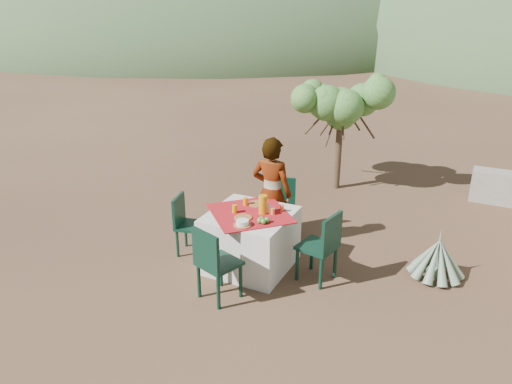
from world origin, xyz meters
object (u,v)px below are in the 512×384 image
(chair_near, at_px, (214,261))
(person, at_px, (272,193))
(table, at_px, (250,240))
(shrub_tree, at_px, (345,110))
(chair_right, at_px, (323,244))
(agave, at_px, (437,259))
(chair_far, at_px, (281,204))
(juice_pitcher, at_px, (263,204))
(chair_left, at_px, (186,222))

(chair_near, distance_m, person, 1.56)
(table, distance_m, shrub_tree, 3.46)
(chair_right, relative_size, agave, 1.24)
(chair_far, bearing_deg, chair_near, -103.48)
(person, bearing_deg, juice_pitcher, 104.59)
(chair_left, bearing_deg, chair_near, -144.60)
(chair_far, relative_size, chair_left, 1.03)
(chair_right, bearing_deg, chair_left, -74.93)
(table, height_order, chair_right, chair_right)
(table, relative_size, shrub_tree, 0.71)
(chair_right, distance_m, shrub_tree, 3.45)
(table, relative_size, chair_right, 1.41)
(table, distance_m, chair_near, 0.90)
(person, distance_m, agave, 2.30)
(juice_pitcher, bearing_deg, chair_right, -0.66)
(chair_right, bearing_deg, table, -74.83)
(chair_far, height_order, agave, chair_far)
(chair_right, height_order, person, person)
(table, distance_m, juice_pitcher, 0.53)
(chair_near, height_order, person, person)
(chair_right, bearing_deg, agave, 132.20)
(person, bearing_deg, chair_far, -84.25)
(table, bearing_deg, agave, 19.64)
(chair_left, bearing_deg, person, -66.48)
(chair_left, height_order, person, person)
(chair_near, bearing_deg, table, -72.50)
(chair_near, bearing_deg, person, -72.43)
(shrub_tree, bearing_deg, chair_far, -96.18)
(chair_near, relative_size, juice_pitcher, 3.81)
(table, relative_size, person, 0.82)
(chair_near, height_order, shrub_tree, shrub_tree)
(chair_left, bearing_deg, agave, -87.63)
(person, bearing_deg, chair_left, 36.99)
(agave, relative_size, juice_pitcher, 3.07)
(table, height_order, person, person)
(table, relative_size, chair_near, 1.41)
(agave, bearing_deg, chair_right, -149.68)
(chair_far, relative_size, chair_near, 0.92)
(chair_near, relative_size, chair_right, 1.00)
(person, xyz_separation_m, juice_pitcher, (0.14, -0.58, 0.09))
(table, xyz_separation_m, chair_far, (-0.02, 1.06, 0.09))
(chair_far, xyz_separation_m, chair_near, (0.01, -1.94, 0.04))
(chair_near, xyz_separation_m, chair_left, (-0.93, 0.83, -0.05))
(chair_far, bearing_deg, juice_pitcher, -93.61)
(chair_near, xyz_separation_m, agave, (2.25, 1.68, -0.26))
(chair_far, distance_m, person, 0.53)
(chair_right, xyz_separation_m, shrub_tree, (-0.75, 3.23, 0.94))
(person, bearing_deg, chair_near, 89.83)
(juice_pitcher, bearing_deg, chair_left, -173.99)
(chair_near, height_order, chair_left, chair_near)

